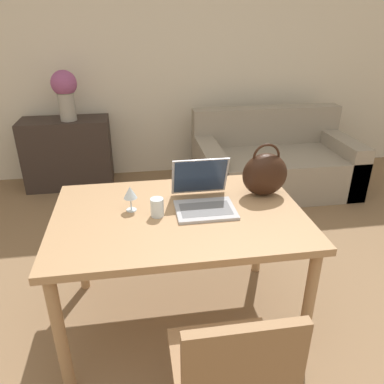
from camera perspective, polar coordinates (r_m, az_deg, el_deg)
wall_back at (r=4.31m, az=-5.80°, el=20.26°), size 10.00×0.06×2.70m
dining_table at (r=2.09m, az=-2.01°, el=-5.21°), size 1.36×0.92×0.76m
chair at (r=1.60m, az=6.06°, el=-25.85°), size 0.44×0.44×0.86m
couch at (r=4.12m, az=12.21°, el=4.24°), size 1.64×0.91×0.82m
sideboard at (r=4.28m, az=-18.34°, el=5.62°), size 0.91×0.40×0.75m
laptop at (r=2.10m, az=1.65°, el=-0.26°), size 0.33×0.36×0.25m
drinking_glass at (r=2.00m, az=-5.34°, el=-2.34°), size 0.07×0.07×0.10m
wine_glass at (r=2.05m, az=-9.40°, el=-0.19°), size 0.07×0.07×0.14m
handbag at (r=2.23m, az=11.04°, el=2.70°), size 0.27×0.17×0.32m
flower_vase at (r=4.06m, az=-18.81°, el=14.47°), size 0.25×0.25×0.50m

